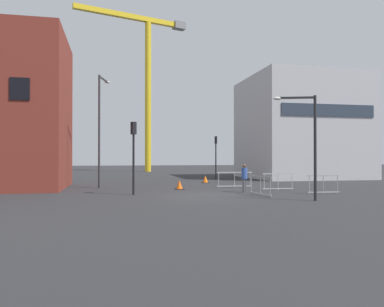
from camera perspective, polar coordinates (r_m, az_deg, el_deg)
name	(u,v)px	position (r m, az deg, el deg)	size (l,w,h in m)	color
ground	(205,196)	(21.13, 1.95, -6.26)	(160.00, 160.00, 0.00)	#28282B
office_block	(300,128)	(41.46, 15.63, 3.65)	(10.80, 10.79, 10.26)	#B7B7BC
construction_crane	(146,68)	(58.71, -6.83, 12.33)	(16.46, 6.08, 22.99)	yellow
streetlamp_tall	(100,121)	(27.47, -13.34, 4.68)	(0.81, 2.12, 7.73)	#2D2D30
streetlamp_short	(308,135)	(19.53, 16.70, 2.62)	(1.99, 0.73, 5.09)	#232326
traffic_light_corner	(216,150)	(37.48, 3.53, 0.46)	(0.31, 0.39, 4.13)	#232326
traffic_light_median	(133,146)	(21.92, -8.62, 1.12)	(0.34, 0.39, 4.08)	black
pedestrian_walking	(244,176)	(23.37, 7.73, -3.30)	(0.34, 0.34, 1.68)	#4C4C51
safety_barrier_front	(323,184)	(23.44, 18.80, -4.29)	(1.95, 0.11, 1.08)	#9EA0A5
safety_barrier_left_run	(234,179)	(27.07, 6.28, -3.81)	(2.53, 0.13, 1.08)	#B2B5BA
safety_barrier_mid_span	(278,181)	(25.26, 12.58, -4.03)	(2.08, 0.14, 1.08)	#B2B5BA
safety_barrier_rear	(260,185)	(21.44, 10.04, -4.65)	(0.32, 2.39, 1.08)	gray
traffic_cone_on_verge	(179,185)	(25.42, -1.87, -4.66)	(0.60, 0.60, 0.60)	black
traffic_cone_by_barrier	(205,179)	(31.86, 1.98, -3.83)	(0.60, 0.60, 0.61)	black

